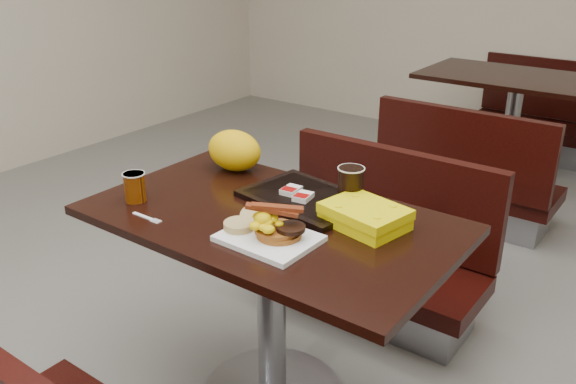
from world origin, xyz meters
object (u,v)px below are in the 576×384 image
Objects in this scene: table_near at (271,313)px; bench_far_n at (540,111)px; coffee_cup_near at (135,187)px; bench_near_n at (370,241)px; hashbrown_sleeve_left at (291,190)px; platter at (269,238)px; tray at (306,198)px; table_far at (510,132)px; knife at (296,252)px; clamshell at (365,216)px; pancake_stack at (279,232)px; hashbrown_sleeve_right at (303,197)px; fork at (143,216)px; paper_bag at (234,150)px; bench_far_s at (471,163)px; coffee_cup_far at (351,184)px.

table_near is 1.20× the size of bench_far_n.
bench_far_n is 10.04× the size of coffee_cup_near.
bench_near_n is 14.04× the size of hashbrown_sleeve_left.
tray reaches higher than platter.
knife is at bearing -85.64° from table_far.
table_far is 2.89× the size of tray.
platter is at bearing -103.06° from knife.
bench_far_n is at bearing 176.40° from knife.
clamshell is (0.28, 0.11, 0.41)m from table_near.
pancake_stack is at bearing 5.44° from coffee_cup_near.
bench_near_n is at bearing 85.00° from hashbrown_sleeve_right.
fork is at bearing -129.95° from hashbrown_sleeve_left.
bench_near_n is at bearing 127.32° from clamshell.
knife is (0.08, -0.03, -0.03)m from pancake_stack.
bench_far_n is at bearing 83.16° from paper_bag.
paper_bag is (-0.65, 0.13, 0.04)m from clamshell.
bench_far_s is 2.08m from platter.
fork is at bearing -141.99° from hashbrown_sleeve_right.
knife is at bearing -55.54° from hashbrown_sleeve_left.
coffee_cup_far is 0.53m from paper_bag.
table_near is at bearing 37.38° from fork.
coffee_cup_far reaches higher than pancake_stack.
bench_far_n is at bearing 92.16° from pancake_stack.
pancake_stack is 1.35× the size of coffee_cup_near.
knife is at bearing -83.39° from coffee_cup_far.
hashbrown_sleeve_right is at bearing -88.83° from bench_far_s.
pancake_stack is at bearing 15.48° from fork.
paper_bag is at bearing 143.06° from pancake_stack.
platter is 1.23× the size of paper_bag.
coffee_cup_near is at bearing -158.14° from table_near.
table_near is 0.42m from tray.
pancake_stack is 0.28m from clamshell.
paper_bag reaches higher than coffee_cup_near.
table_near is 2.60m from table_far.
table_near is 0.53m from coffee_cup_far.
table_near reaches higher than bench_far_s.
pancake_stack is at bearing -81.10° from bench_near_n.
hashbrown_sleeve_right is (0.04, -2.47, 0.40)m from table_far.
hashbrown_sleeve_right is (0.06, -0.02, -0.00)m from hashbrown_sleeve_left.
table_far is 12.05× the size of coffee_cup_near.
table_far is 2.47m from tray.
bench_near_n is 0.83× the size of table_far.
table_far is at bearing 108.05° from clamshell.
pancake_stack reaches higher than bench_far_n.
bench_near_n is 0.67m from tray.
fork is (-0.43, -0.11, -0.01)m from platter.
coffee_cup_far is at bearing 149.58° from clamshell.
fork is 0.50m from hashbrown_sleeve_left.
paper_bag is (-0.37, -2.35, 0.45)m from table_far.
table_near is 8.92× the size of pancake_stack.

